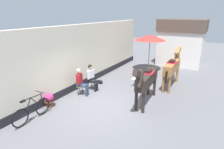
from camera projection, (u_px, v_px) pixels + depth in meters
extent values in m
plane|color=slate|center=(133.00, 84.00, 11.19)|extent=(40.00, 40.00, 0.00)
cube|color=beige|center=(81.00, 56.00, 10.60)|extent=(0.30, 14.00, 3.40)
cube|color=black|center=(82.00, 82.00, 11.06)|extent=(0.34, 14.00, 0.36)
cube|color=silver|center=(180.00, 48.00, 15.15)|extent=(3.20, 2.40, 2.60)
cube|color=brown|center=(183.00, 25.00, 14.60)|extent=(3.40, 2.60, 0.90)
cylinder|color=gold|center=(80.00, 86.00, 9.63)|extent=(0.34, 0.34, 0.03)
cylinder|color=black|center=(83.00, 91.00, 9.67)|extent=(0.02, 0.02, 0.45)
cylinder|color=black|center=(80.00, 90.00, 9.83)|extent=(0.02, 0.02, 0.45)
cylinder|color=black|center=(78.00, 91.00, 9.61)|extent=(0.02, 0.02, 0.45)
cube|color=#2D3851|center=(80.00, 84.00, 9.59)|extent=(0.32, 0.37, 0.20)
cube|color=maroon|center=(79.00, 78.00, 9.50)|extent=(0.31, 0.39, 0.44)
sphere|color=tan|center=(79.00, 71.00, 9.39)|extent=(0.20, 0.20, 0.20)
sphere|color=#B2A38E|center=(79.00, 71.00, 9.38)|extent=(0.22, 0.22, 0.22)
cylinder|color=#2D3851|center=(84.00, 85.00, 9.64)|extent=(0.40, 0.23, 0.13)
cylinder|color=#2D3851|center=(88.00, 91.00, 9.70)|extent=(0.11, 0.11, 0.46)
cylinder|color=#2D3851|center=(83.00, 86.00, 9.49)|extent=(0.40, 0.23, 0.13)
cylinder|color=#2D3851|center=(87.00, 92.00, 9.55)|extent=(0.11, 0.11, 0.46)
cylinder|color=maroon|center=(81.00, 78.00, 9.69)|extent=(0.09, 0.09, 0.42)
cylinder|color=maroon|center=(78.00, 80.00, 9.32)|extent=(0.09, 0.09, 0.42)
cylinder|color=black|center=(91.00, 81.00, 10.30)|extent=(0.34, 0.34, 0.03)
cylinder|color=black|center=(93.00, 86.00, 10.30)|extent=(0.02, 0.02, 0.45)
cylinder|color=black|center=(92.00, 85.00, 10.51)|extent=(0.02, 0.02, 0.45)
cylinder|color=black|center=(88.00, 86.00, 10.33)|extent=(0.02, 0.02, 0.45)
cube|color=black|center=(91.00, 79.00, 10.27)|extent=(0.29, 0.35, 0.20)
cube|color=silver|center=(91.00, 74.00, 10.17)|extent=(0.27, 0.37, 0.44)
sphere|color=tan|center=(90.00, 67.00, 10.06)|extent=(0.20, 0.20, 0.20)
sphere|color=black|center=(90.00, 67.00, 10.06)|extent=(0.22, 0.22, 0.22)
cylinder|color=black|center=(94.00, 81.00, 10.23)|extent=(0.40, 0.19, 0.13)
cylinder|color=black|center=(97.00, 87.00, 10.21)|extent=(0.11, 0.11, 0.46)
cylinder|color=black|center=(92.00, 81.00, 10.11)|extent=(0.40, 0.19, 0.13)
cylinder|color=black|center=(95.00, 88.00, 10.09)|extent=(0.11, 0.11, 0.46)
cylinder|color=silver|center=(93.00, 74.00, 10.32)|extent=(0.09, 0.09, 0.42)
cylinder|color=silver|center=(88.00, 76.00, 10.02)|extent=(0.09, 0.09, 0.42)
cube|color=#2D231E|center=(147.00, 79.00, 8.60)|extent=(0.59, 2.23, 0.52)
cylinder|color=#2D231E|center=(143.00, 103.00, 7.91)|extent=(0.13, 0.13, 0.90)
cylinder|color=#2D231E|center=(136.00, 101.00, 8.04)|extent=(0.13, 0.13, 0.90)
cylinder|color=#2D231E|center=(154.00, 87.00, 9.58)|extent=(0.13, 0.13, 0.90)
cylinder|color=#2D231E|center=(148.00, 86.00, 9.70)|extent=(0.13, 0.13, 0.90)
cylinder|color=#2D231E|center=(139.00, 79.00, 7.44)|extent=(0.32, 0.65, 0.73)
cube|color=#2D231E|center=(137.00, 74.00, 7.06)|extent=(0.22, 0.54, 0.40)
cube|color=black|center=(140.00, 75.00, 7.42)|extent=(0.08, 0.63, 0.48)
cylinder|color=black|center=(153.00, 77.00, 9.66)|extent=(0.11, 0.11, 0.65)
cube|color=red|center=(148.00, 72.00, 8.60)|extent=(0.54, 0.63, 0.03)
cube|color=black|center=(148.00, 71.00, 8.58)|extent=(0.31, 0.46, 0.12)
cube|color=#9E6B38|center=(172.00, 67.00, 10.48)|extent=(0.45, 2.20, 0.52)
cylinder|color=#9E6B38|center=(172.00, 74.00, 11.58)|extent=(0.13, 0.13, 0.90)
cylinder|color=#9E6B38|center=(177.00, 75.00, 11.44)|extent=(0.13, 0.13, 0.90)
cylinder|color=#9E6B38|center=(163.00, 84.00, 9.97)|extent=(0.13, 0.13, 0.90)
cylinder|color=#9E6B38|center=(169.00, 85.00, 9.83)|extent=(0.13, 0.13, 0.90)
cylinder|color=#9E6B38|center=(177.00, 56.00, 11.35)|extent=(0.28, 0.63, 0.73)
cube|color=#9E6B38|center=(179.00, 50.00, 11.54)|extent=(0.18, 0.53, 0.40)
cube|color=black|center=(177.00, 53.00, 11.29)|extent=(0.04, 0.63, 0.48)
cylinder|color=black|center=(166.00, 78.00, 9.61)|extent=(0.10, 0.10, 0.65)
cube|color=red|center=(172.00, 62.00, 10.31)|extent=(0.50, 0.60, 0.03)
cube|color=black|center=(172.00, 61.00, 10.29)|extent=(0.28, 0.44, 0.12)
cylinder|color=brown|center=(50.00, 104.00, 8.53)|extent=(0.34, 0.34, 0.28)
cylinder|color=brown|center=(49.00, 101.00, 8.49)|extent=(0.43, 0.43, 0.04)
sphere|color=#B22D66|center=(49.00, 97.00, 8.43)|extent=(0.40, 0.40, 0.40)
torus|color=black|center=(43.00, 106.00, 7.83)|extent=(0.07, 0.71, 0.71)
torus|color=black|center=(20.00, 118.00, 6.94)|extent=(0.07, 0.71, 0.71)
cylinder|color=black|center=(36.00, 102.00, 7.49)|extent=(0.05, 0.50, 0.60)
cylinder|color=black|center=(28.00, 107.00, 7.16)|extent=(0.05, 0.36, 0.55)
cylinder|color=black|center=(32.00, 97.00, 7.27)|extent=(0.06, 0.80, 0.09)
cylinder|color=black|center=(26.00, 115.00, 7.16)|extent=(0.05, 0.53, 0.06)
cylinder|color=black|center=(41.00, 100.00, 7.71)|extent=(0.04, 0.09, 0.60)
cylinder|color=black|center=(40.00, 92.00, 7.58)|extent=(0.50, 0.04, 0.03)
cube|color=black|center=(23.00, 101.00, 6.93)|extent=(0.11, 0.20, 0.06)
cylinder|color=black|center=(148.00, 71.00, 13.70)|extent=(0.44, 0.44, 0.06)
cylinder|color=olive|center=(149.00, 56.00, 13.36)|extent=(0.04, 0.04, 2.20)
cone|color=red|center=(150.00, 37.00, 12.97)|extent=(2.10, 2.10, 0.40)
cylinder|color=white|center=(134.00, 79.00, 10.75)|extent=(0.32, 0.32, 0.03)
cylinder|color=silver|center=(136.00, 83.00, 10.76)|extent=(0.02, 0.02, 0.43)
cylinder|color=silver|center=(134.00, 82.00, 10.95)|extent=(0.02, 0.02, 0.43)
cylinder|color=silver|center=(132.00, 83.00, 10.76)|extent=(0.02, 0.02, 0.43)
cube|color=black|center=(100.00, 82.00, 11.25)|extent=(0.29, 0.15, 0.20)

